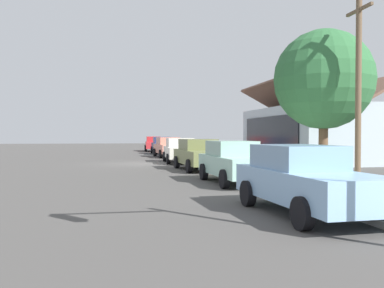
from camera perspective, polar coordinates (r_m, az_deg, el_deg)
The scene contains 13 objects.
ground_plane at distance 27.00m, azimuth -6.88°, elevation -2.63°, with size 120.00×120.00×0.00m, color #4C4947.
sidewalk_curb at distance 27.90m, azimuth 4.69°, elevation -2.33°, with size 60.00×4.20×0.16m, color beige.
car_cherry at distance 46.69m, azimuth -5.11°, elevation 0.04°, with size 4.95×2.13×1.59m.
car_navy at distance 40.42m, azimuth -3.97°, elevation -0.16°, with size 4.57×2.07×1.59m.
car_coral at distance 34.68m, azimuth -3.12°, elevation -0.40°, with size 4.66×2.23×1.59m.
car_ivory at distance 28.01m, azimuth -1.54°, elevation -0.80°, with size 4.73×2.22×1.59m.
car_olive at distance 22.22m, azimuth 0.99°, elevation -1.35°, with size 4.84×2.25×1.59m.
car_seafoam at distance 16.36m, azimuth 5.61°, elevation -2.33°, with size 4.69×2.07×1.59m.
car_skyblue at distance 10.31m, azimuth 14.63°, elevation -4.50°, with size 4.75×2.16×1.59m.
storefront_building at distance 30.97m, azimuth 15.72°, elevation 1.50°, with size 12.60×6.68×5.50m.
shade_tree at distance 21.60m, azimuth 17.05°, elevation 8.13°, with size 4.73×4.73×6.82m.
utility_pole_wooden at distance 18.93m, azimuth 21.18°, elevation 7.52°, with size 1.80×0.24×7.50m.
fire_hydrant_red at distance 26.54m, azimuth 2.34°, elevation -1.61°, with size 0.22×0.22×0.71m.
Camera 1 is at (26.89, -1.63, 1.85)m, focal length 40.27 mm.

